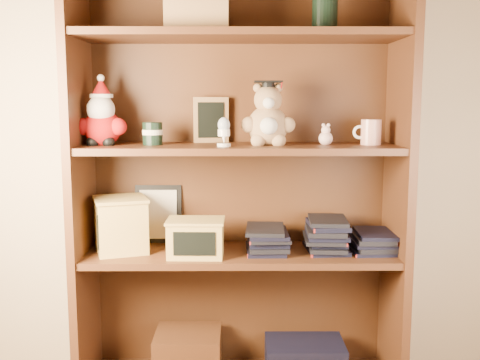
% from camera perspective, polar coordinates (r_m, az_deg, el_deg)
% --- Properties ---
extents(bookcase, '(1.20, 0.35, 1.60)m').
position_cam_1_polar(bookcase, '(2.12, -0.08, -0.91)').
color(bookcase, '#4F2B16').
rests_on(bookcase, ground).
extents(shelf_lower, '(1.14, 0.33, 0.02)m').
position_cam_1_polar(shelf_lower, '(2.12, 0.00, -7.57)').
color(shelf_lower, '#4F2B16').
rests_on(shelf_lower, ground).
extents(shelf_upper, '(1.14, 0.33, 0.02)m').
position_cam_1_polar(shelf_upper, '(2.05, 0.00, 3.25)').
color(shelf_upper, '#4F2B16').
rests_on(shelf_upper, ground).
extents(santa_plush, '(0.19, 0.13, 0.26)m').
position_cam_1_polar(santa_plush, '(2.10, -13.87, 6.07)').
color(santa_plush, '#A50F0F').
rests_on(santa_plush, shelf_upper).
extents(teachers_tin, '(0.07, 0.07, 0.08)m').
position_cam_1_polar(teachers_tin, '(2.07, -8.87, 4.71)').
color(teachers_tin, black).
rests_on(teachers_tin, shelf_upper).
extents(chalkboard_plaque, '(0.13, 0.09, 0.17)m').
position_cam_1_polar(chalkboard_plaque, '(2.16, -2.95, 6.04)').
color(chalkboard_plaque, '#9E7547').
rests_on(chalkboard_plaque, shelf_upper).
extents(egg_cup, '(0.05, 0.05, 0.10)m').
position_cam_1_polar(egg_cup, '(1.97, -1.65, 5.02)').
color(egg_cup, white).
rests_on(egg_cup, shelf_upper).
extents(grad_teddy_bear, '(0.20, 0.17, 0.24)m').
position_cam_1_polar(grad_teddy_bear, '(2.04, 2.86, 6.10)').
color(grad_teddy_bear, '#A78158').
rests_on(grad_teddy_bear, shelf_upper).
extents(pink_figurine, '(0.05, 0.05, 0.08)m').
position_cam_1_polar(pink_figurine, '(2.07, 8.70, 4.39)').
color(pink_figurine, beige).
rests_on(pink_figurine, shelf_upper).
extents(teacher_mug, '(0.10, 0.07, 0.09)m').
position_cam_1_polar(teacher_mug, '(2.10, 13.11, 4.76)').
color(teacher_mug, silver).
rests_on(teacher_mug, shelf_upper).
extents(certificate_frame, '(0.18, 0.05, 0.23)m').
position_cam_1_polar(certificate_frame, '(2.25, -8.30, -3.43)').
color(certificate_frame, black).
rests_on(certificate_frame, shelf_lower).
extents(treats_box, '(0.24, 0.24, 0.20)m').
position_cam_1_polar(treats_box, '(2.14, -12.01, -4.43)').
color(treats_box, tan).
rests_on(treats_box, shelf_lower).
extents(pencils_box, '(0.21, 0.15, 0.14)m').
position_cam_1_polar(pencils_box, '(2.04, -4.52, -5.84)').
color(pencils_box, tan).
rests_on(pencils_box, shelf_lower).
extents(book_stack_left, '(0.14, 0.20, 0.10)m').
position_cam_1_polar(book_stack_left, '(2.11, 2.62, -5.97)').
color(book_stack_left, black).
rests_on(book_stack_left, shelf_lower).
extents(book_stack_mid, '(0.14, 0.20, 0.13)m').
position_cam_1_polar(book_stack_mid, '(2.13, 8.62, -5.49)').
color(book_stack_mid, black).
rests_on(book_stack_mid, shelf_lower).
extents(book_stack_right, '(0.14, 0.20, 0.08)m').
position_cam_1_polar(book_stack_right, '(2.17, 13.37, -6.01)').
color(book_stack_right, black).
rests_on(book_stack_right, shelf_lower).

